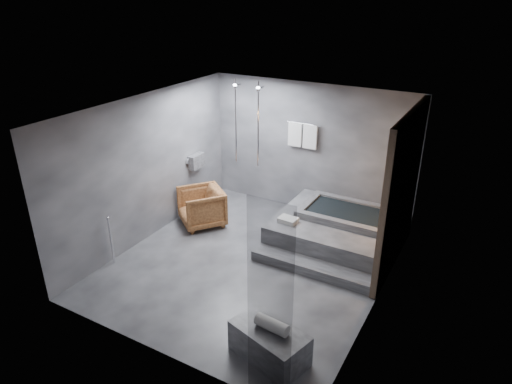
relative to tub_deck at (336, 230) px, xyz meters
The scene contains 7 objects.
room 2.02m from the tub_deck, 118.47° to the right, with size 5.00×5.04×2.82m.
tub_deck is the anchor object (origin of this frame).
tub_step 1.19m from the tub_deck, 90.00° to the right, with size 2.20×0.36×0.18m, color #363639.
concrete_bench 3.31m from the tub_deck, 84.93° to the right, with size 1.02×0.56×0.46m, color #323234.
driftwood_chair 2.76m from the tub_deck, 165.97° to the right, with size 0.84×0.86×0.78m, color #4D2913.
rolled_towel 3.31m from the tub_deck, 84.43° to the right, with size 0.17×0.17×0.46m, color white.
deck_towel 0.99m from the tub_deck, 142.84° to the right, with size 0.34×0.25×0.09m, color silver.
Camera 1 is at (3.48, -5.99, 4.55)m, focal length 32.00 mm.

